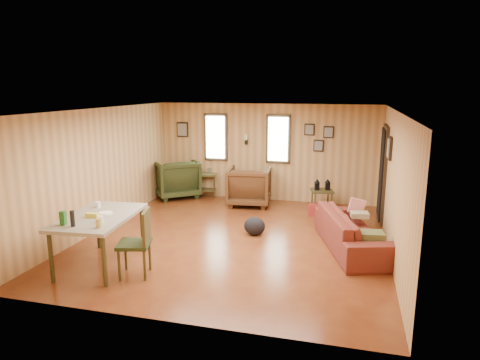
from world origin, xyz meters
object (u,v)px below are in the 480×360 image
object	(u,v)px
recliner_brown	(249,184)
end_table	(205,180)
sofa	(353,225)
recliner_green	(176,177)
side_table	(322,189)
dining_table	(99,220)

from	to	relation	value
recliner_brown	end_table	world-z (taller)	recliner_brown
sofa	recliner_brown	bearing A→B (deg)	29.30
recliner_brown	recliner_green	world-z (taller)	recliner_green
recliner_green	sofa	bearing A→B (deg)	111.22
recliner_green	end_table	xyz separation A→B (m)	(0.71, 0.26, -0.11)
sofa	side_table	distance (m)	2.39
recliner_brown	sofa	bearing A→B (deg)	129.97
recliner_brown	end_table	xyz separation A→B (m)	(-1.30, 0.53, -0.08)
recliner_green	dining_table	bearing A→B (deg)	58.70
sofa	end_table	world-z (taller)	sofa
sofa	side_table	size ratio (longest dim) A/B	2.99
sofa	dining_table	xyz separation A→B (m)	(-3.89, -1.76, 0.32)
dining_table	recliner_brown	bearing A→B (deg)	65.19
dining_table	recliner_green	bearing A→B (deg)	91.98
recliner_brown	recliner_green	bearing A→B (deg)	-13.98
recliner_brown	end_table	size ratio (longest dim) A/B	1.33
recliner_brown	side_table	size ratio (longest dim) A/B	1.36
end_table	recliner_green	bearing A→B (deg)	-160.17
recliner_green	recliner_brown	bearing A→B (deg)	133.86
dining_table	sofa	bearing A→B (deg)	19.23
recliner_brown	recliner_green	size ratio (longest dim) A/B	0.95
end_table	sofa	bearing A→B (deg)	-37.45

